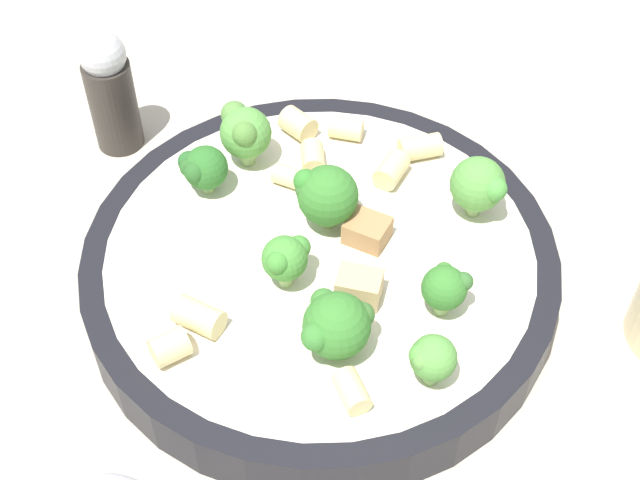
{
  "coord_description": "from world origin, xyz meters",
  "views": [
    {
      "loc": [
        -0.34,
        0.11,
        0.45
      ],
      "look_at": [
        0.0,
        0.0,
        0.04
      ],
      "focal_mm": 50.0,
      "sensor_mm": 36.0,
      "label": 1
    }
  ],
  "objects": [
    {
      "name": "ground_plane",
      "position": [
        0.0,
        0.0,
        0.0
      ],
      "size": [
        2.0,
        2.0,
        0.0
      ],
      "primitive_type": "plane",
      "color": "#BCB29E"
    },
    {
      "name": "pasta_bowl",
      "position": [
        0.0,
        0.0,
        0.02
      ],
      "size": [
        0.29,
        0.29,
        0.03
      ],
      "color": "black",
      "rests_on": "ground_plane"
    },
    {
      "name": "broccoli_floret_0",
      "position": [
        0.02,
        -0.01,
        0.06
      ],
      "size": [
        0.04,
        0.04,
        0.04
      ],
      "color": "#9EC175",
      "rests_on": "pasta_bowl"
    },
    {
      "name": "broccoli_floret_1",
      "position": [
        -0.07,
        0.02,
        0.06
      ],
      "size": [
        0.04,
        0.04,
        0.04
      ],
      "color": "#93B766",
      "rests_on": "pasta_bowl"
    },
    {
      "name": "broccoli_floret_2",
      "position": [
        -0.11,
        -0.03,
        0.05
      ],
      "size": [
        0.03,
        0.03,
        0.03
      ],
      "color": "#84AD60",
      "rests_on": "pasta_bowl"
    },
    {
      "name": "broccoli_floret_3",
      "position": [
        -0.07,
        -0.05,
        0.05
      ],
      "size": [
        0.03,
        0.03,
        0.03
      ],
      "color": "#9EC175",
      "rests_on": "pasta_bowl"
    },
    {
      "name": "broccoli_floret_4",
      "position": [
        -0.02,
        0.03,
        0.06
      ],
      "size": [
        0.03,
        0.03,
        0.04
      ],
      "color": "#9EC175",
      "rests_on": "pasta_bowl"
    },
    {
      "name": "broccoli_floret_5",
      "position": [
        -0.0,
        -0.1,
        0.06
      ],
      "size": [
        0.03,
        0.03,
        0.04
      ],
      "color": "#9EC175",
      "rests_on": "pasta_bowl"
    },
    {
      "name": "broccoli_floret_6",
      "position": [
        0.09,
        0.02,
        0.06
      ],
      "size": [
        0.04,
        0.03,
        0.04
      ],
      "color": "#9EC175",
      "rests_on": "pasta_bowl"
    },
    {
      "name": "broccoli_floret_7",
      "position": [
        0.07,
        0.05,
        0.05
      ],
      "size": [
        0.03,
        0.03,
        0.03
      ],
      "color": "#9EC175",
      "rests_on": "pasta_bowl"
    },
    {
      "name": "rigatoni_0",
      "position": [
        -0.1,
        0.02,
        0.04
      ],
      "size": [
        0.02,
        0.02,
        0.01
      ],
      "primitive_type": "cylinder",
      "rotation": [
        1.57,
        0.0,
        1.62
      ],
      "color": "beige",
      "rests_on": "pasta_bowl"
    },
    {
      "name": "rigatoni_1",
      "position": [
        0.11,
        -0.02,
        0.04
      ],
      "size": [
        0.03,
        0.03,
        0.02
      ],
      "primitive_type": "cylinder",
      "rotation": [
        1.57,
        0.0,
        2.03
      ],
      "color": "beige",
      "rests_on": "pasta_bowl"
    },
    {
      "name": "rigatoni_2",
      "position": [
        0.09,
        -0.05,
        0.04
      ],
      "size": [
        0.02,
        0.03,
        0.01
      ],
      "primitive_type": "cylinder",
      "rotation": [
        1.57,
        0.0,
        2.58
      ],
      "color": "beige",
      "rests_on": "pasta_bowl"
    },
    {
      "name": "rigatoni_3",
      "position": [
        0.07,
        -0.02,
        0.04
      ],
      "size": [
        0.03,
        0.02,
        0.02
      ],
      "primitive_type": "cylinder",
      "rotation": [
        1.57,
        0.0,
        1.32
      ],
      "color": "beige",
      "rests_on": "pasta_bowl"
    },
    {
      "name": "rigatoni_4",
      "position": [
        -0.03,
        0.08,
        0.04
      ],
      "size": [
        0.03,
        0.03,
        0.02
      ],
      "primitive_type": "cylinder",
      "rotation": [
        1.57,
        0.0,
        2.32
      ],
      "color": "beige",
      "rests_on": "pasta_bowl"
    },
    {
      "name": "rigatoni_5",
      "position": [
        -0.05,
        0.1,
        0.04
      ],
      "size": [
        0.02,
        0.02,
        0.02
      ],
      "primitive_type": "cylinder",
      "rotation": [
        1.57,
        0.0,
        0.22
      ],
      "color": "beige",
      "rests_on": "pasta_bowl"
    },
    {
      "name": "rigatoni_6",
      "position": [
        0.04,
        -0.06,
        0.04
      ],
      "size": [
        0.03,
        0.03,
        0.02
      ],
      "primitive_type": "cylinder",
      "rotation": [
        1.57,
        0.0,
        0.76
      ],
      "color": "beige",
      "rests_on": "pasta_bowl"
    },
    {
      "name": "rigatoni_7",
      "position": [
        0.06,
        0.0,
        0.04
      ],
      "size": [
        0.02,
        0.03,
        0.01
      ],
      "primitive_type": "cylinder",
      "rotation": [
        1.57,
        0.0,
        2.37
      ],
      "color": "beige",
      "rests_on": "pasta_bowl"
    },
    {
      "name": "rigatoni_8",
      "position": [
        0.06,
        -0.09,
        0.04
      ],
      "size": [
        0.02,
        0.03,
        0.02
      ],
      "primitive_type": "cylinder",
      "rotation": [
        1.57,
        0.0,
        3.08
      ],
      "color": "beige",
      "rests_on": "pasta_bowl"
    },
    {
      "name": "chicken_chunk_0",
      "position": [
        0.0,
        -0.03,
        0.04
      ],
      "size": [
        0.03,
        0.03,
        0.02
      ],
      "primitive_type": "cube",
      "rotation": [
        0.0,
        0.0,
        0.77
      ],
      "color": "#A87A4C",
      "rests_on": "pasta_bowl"
    },
    {
      "name": "chicken_chunk_1",
      "position": [
        -0.04,
        -0.01,
        0.04
      ],
      "size": [
        0.03,
        0.03,
        0.02
      ],
      "primitive_type": "cube",
      "rotation": [
        0.0,
        0.0,
        1.0
      ],
      "color": "tan",
      "rests_on": "pasta_bowl"
    },
    {
      "name": "pepper_shaker",
      "position": [
        0.18,
        0.1,
        0.05
      ],
      "size": [
        0.03,
        0.03,
        0.1
      ],
      "color": "#332D28",
      "rests_on": "ground_plane"
    }
  ]
}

